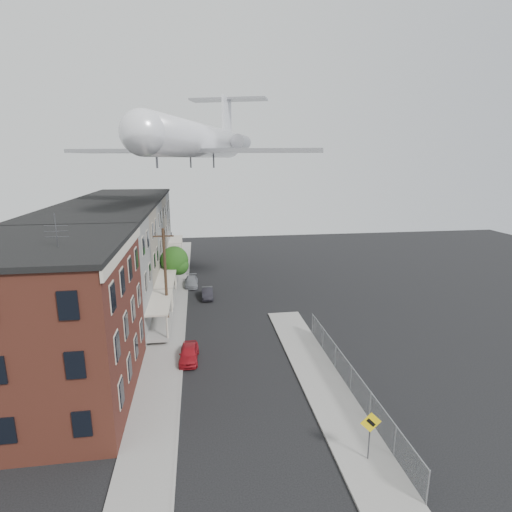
# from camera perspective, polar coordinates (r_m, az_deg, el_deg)

# --- Properties ---
(ground) EXTENTS (120.00, 120.00, 0.00)m
(ground) POSITION_cam_1_polar(r_m,az_deg,el_deg) (22.90, -0.05, -26.87)
(ground) COLOR black
(ground) RESTS_ON ground
(sidewalk_left) EXTENTS (3.00, 62.00, 0.12)m
(sidewalk_left) POSITION_cam_1_polar(r_m,az_deg,el_deg) (43.90, -11.78, -6.35)
(sidewalk_left) COLOR gray
(sidewalk_left) RESTS_ON ground
(sidewalk_right) EXTENTS (3.00, 26.00, 0.12)m
(sidewalk_right) POSITION_cam_1_polar(r_m,az_deg,el_deg) (28.68, 9.61, -17.65)
(sidewalk_right) COLOR gray
(sidewalk_right) RESTS_ON ground
(curb_left) EXTENTS (0.15, 62.00, 0.14)m
(curb_left) POSITION_cam_1_polar(r_m,az_deg,el_deg) (43.83, -9.88, -6.28)
(curb_left) COLOR gray
(curb_left) RESTS_ON ground
(curb_right) EXTENTS (0.15, 26.00, 0.14)m
(curb_right) POSITION_cam_1_polar(r_m,az_deg,el_deg) (28.31, 6.67, -17.98)
(curb_right) COLOR gray
(curb_right) RESTS_ON ground
(corner_building) EXTENTS (10.31, 12.30, 12.15)m
(corner_building) POSITION_cam_1_polar(r_m,az_deg,el_deg) (27.78, -27.99, -8.49)
(corner_building) COLOR #3D1D13
(corner_building) RESTS_ON ground
(row_house_a) EXTENTS (11.98, 7.00, 10.30)m
(row_house_a) POSITION_cam_1_polar(r_m,az_deg,el_deg) (36.36, -23.07, -3.00)
(row_house_a) COLOR gray
(row_house_a) RESTS_ON ground
(row_house_b) EXTENTS (11.98, 7.00, 10.30)m
(row_house_b) POSITION_cam_1_polar(r_m,az_deg,el_deg) (42.93, -20.78, -0.35)
(row_house_b) COLOR #6C6156
(row_house_b) RESTS_ON ground
(row_house_c) EXTENTS (11.98, 7.00, 10.30)m
(row_house_c) POSITION_cam_1_polar(r_m,az_deg,el_deg) (49.62, -19.11, 1.59)
(row_house_c) COLOR gray
(row_house_c) RESTS_ON ground
(row_house_d) EXTENTS (11.98, 7.00, 10.30)m
(row_house_d) POSITION_cam_1_polar(r_m,az_deg,el_deg) (56.38, -17.83, 3.07)
(row_house_d) COLOR #6C6156
(row_house_d) RESTS_ON ground
(row_house_e) EXTENTS (11.98, 7.00, 10.30)m
(row_house_e) POSITION_cam_1_polar(r_m,az_deg,el_deg) (63.20, -16.83, 4.23)
(row_house_e) COLOR gray
(row_house_e) RESTS_ON ground
(chainlink_fence) EXTENTS (0.06, 18.06, 1.90)m
(chainlink_fence) POSITION_cam_1_polar(r_m,az_deg,el_deg) (27.86, 13.41, -16.62)
(chainlink_fence) COLOR gray
(chainlink_fence) RESTS_ON ground
(warning_sign) EXTENTS (1.10, 0.11, 2.80)m
(warning_sign) POSITION_cam_1_polar(r_m,az_deg,el_deg) (22.28, 16.00, -22.62)
(warning_sign) COLOR #515156
(warning_sign) RESTS_ON ground
(utility_pole) EXTENTS (1.80, 0.26, 9.00)m
(utility_pole) POSITION_cam_1_polar(r_m,az_deg,el_deg) (36.80, -12.80, -2.77)
(utility_pole) COLOR black
(utility_pole) RESTS_ON ground
(street_tree) EXTENTS (3.22, 3.20, 5.20)m
(street_tree) POSITION_cam_1_polar(r_m,az_deg,el_deg) (46.65, -11.43, -0.78)
(street_tree) COLOR black
(street_tree) RESTS_ON ground
(car_near) EXTENTS (1.56, 3.53, 1.18)m
(car_near) POSITION_cam_1_polar(r_m,az_deg,el_deg) (31.45, -9.56, -13.55)
(car_near) COLOR #AB161F
(car_near) RESTS_ON ground
(car_mid) EXTENTS (1.20, 3.42, 1.12)m
(car_mid) POSITION_cam_1_polar(r_m,az_deg,el_deg) (44.33, -6.96, -5.27)
(car_mid) COLOR black
(car_mid) RESTS_ON ground
(car_far) EXTENTS (1.55, 3.78, 1.09)m
(car_far) POSITION_cam_1_polar(r_m,az_deg,el_deg) (48.62, -9.23, -3.64)
(car_far) COLOR gray
(car_far) RESTS_ON ground
(airplane) EXTENTS (27.02, 30.92, 8.97)m
(airplane) POSITION_cam_1_polar(r_m,az_deg,el_deg) (46.10, -7.96, 16.05)
(airplane) COLOR white
(airplane) RESTS_ON ground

